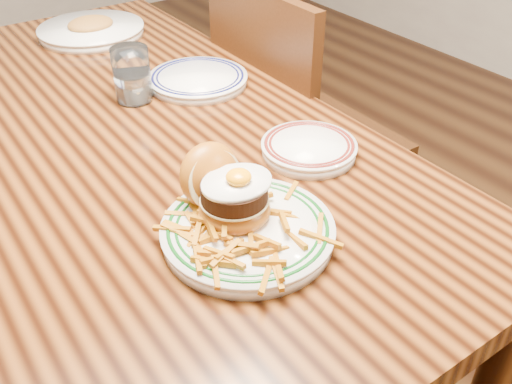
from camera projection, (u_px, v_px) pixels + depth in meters
floor at (160, 356)px, 1.64m from camera, size 6.00×6.00×0.00m
table at (131, 163)px, 1.26m from camera, size 0.85×1.60×0.75m
chair_right at (295, 134)px, 1.68m from camera, size 0.44×0.44×0.95m
main_plate at (241, 216)px, 0.90m from camera, size 0.28×0.29×0.13m
side_plate at (309, 148)px, 1.11m from camera, size 0.19×0.19×0.03m
rear_plate at (198, 79)px, 1.38m from camera, size 0.24×0.24×0.03m
water_glass at (132, 78)px, 1.29m from camera, size 0.08×0.08×0.13m
far_plate at (91, 30)px, 1.65m from camera, size 0.30×0.30×0.05m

